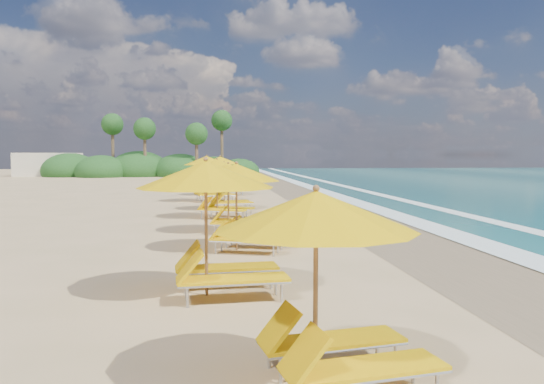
# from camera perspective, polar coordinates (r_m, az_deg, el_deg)

# --- Properties ---
(ground) EXTENTS (160.00, 160.00, 0.00)m
(ground) POSITION_cam_1_polar(r_m,az_deg,el_deg) (19.83, -0.00, -3.46)
(ground) COLOR tan
(ground) RESTS_ON ground
(wet_sand) EXTENTS (4.00, 160.00, 0.01)m
(wet_sand) POSITION_cam_1_polar(r_m,az_deg,el_deg) (20.66, 11.11, -3.22)
(wet_sand) COLOR #8D7454
(wet_sand) RESTS_ON ground
(surf_foam) EXTENTS (4.00, 160.00, 0.01)m
(surf_foam) POSITION_cam_1_polar(r_m,az_deg,el_deg) (21.62, 17.97, -2.97)
(surf_foam) COLOR white
(surf_foam) RESTS_ON ground
(station_0) EXTENTS (2.69, 2.57, 2.25)m
(station_0) POSITION_cam_1_polar(r_m,az_deg,el_deg) (5.97, 6.26, -8.74)
(station_0) COLOR olive
(station_0) RESTS_ON ground
(station_1) EXTENTS (2.87, 2.69, 2.54)m
(station_1) POSITION_cam_1_polar(r_m,az_deg,el_deg) (9.79, -5.91, -2.79)
(station_1) COLOR olive
(station_1) RESTS_ON ground
(station_2) EXTENTS (3.07, 3.01, 2.40)m
(station_2) POSITION_cam_1_polar(r_m,az_deg,el_deg) (14.31, -3.11, -0.93)
(station_2) COLOR olive
(station_2) RESTS_ON ground
(station_3) EXTENTS (2.77, 2.63, 2.34)m
(station_3) POSITION_cam_1_polar(r_m,az_deg,el_deg) (17.72, -4.11, -0.10)
(station_3) COLOR olive
(station_3) RESTS_ON ground
(station_4) EXTENTS (3.22, 3.19, 2.46)m
(station_4) POSITION_cam_1_polar(r_m,az_deg,el_deg) (21.79, -5.43, 0.83)
(station_4) COLOR olive
(station_4) RESTS_ON ground
(station_5) EXTENTS (2.69, 2.56, 2.27)m
(station_5) POSITION_cam_1_polar(r_m,az_deg,el_deg) (25.17, -4.75, 1.02)
(station_5) COLOR olive
(station_5) RESTS_ON ground
(station_6) EXTENTS (3.17, 3.05, 2.58)m
(station_6) POSITION_cam_1_polar(r_m,az_deg,el_deg) (29.60, -6.62, 1.79)
(station_6) COLOR olive
(station_6) RESTS_ON ground
(station_7) EXTENTS (3.10, 2.98, 2.53)m
(station_7) POSITION_cam_1_polar(r_m,az_deg,el_deg) (34.08, -5.22, 2.04)
(station_7) COLOR olive
(station_7) RESTS_ON ground
(treeline) EXTENTS (25.80, 8.80, 9.74)m
(treeline) POSITION_cam_1_polar(r_m,az_deg,el_deg) (65.54, -13.17, 2.51)
(treeline) COLOR #163D14
(treeline) RESTS_ON ground
(beach_building) EXTENTS (7.00, 5.00, 2.80)m
(beach_building) POSITION_cam_1_polar(r_m,az_deg,el_deg) (70.40, -22.74, 2.73)
(beach_building) COLOR beige
(beach_building) RESTS_ON ground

